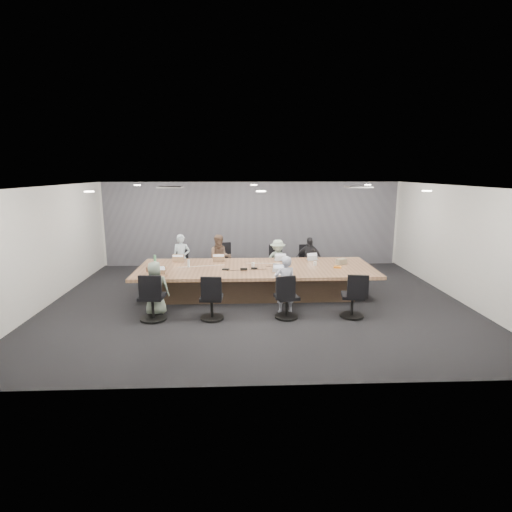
{
  "coord_description": "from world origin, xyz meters",
  "views": [
    {
      "loc": [
        -0.41,
        -9.42,
        3.14
      ],
      "look_at": [
        0.0,
        0.4,
        1.05
      ],
      "focal_mm": 28.0,
      "sensor_mm": 36.0,
      "label": 1
    }
  ],
  "objects_px": {
    "person_1": "(220,258)",
    "stapler": "(244,269)",
    "chair_6": "(287,300)",
    "snack_packet": "(337,267)",
    "chair_3": "(307,265)",
    "laptop_0": "(179,261)",
    "laptop_4": "(160,276)",
    "person_3": "(309,259)",
    "chair_2": "(276,265)",
    "laptop_6": "(282,274)",
    "person_0": "(182,258)",
    "laptop_2": "(280,260)",
    "conference_table": "(256,280)",
    "laptop_1": "(219,260)",
    "canvas_bag": "(341,261)",
    "person_2": "(278,260)",
    "laptop_3": "(312,259)",
    "chair_5": "(212,301)",
    "chair_0": "(184,266)",
    "bottle_green_left": "(155,260)",
    "person_4": "(155,288)",
    "person_6": "(285,284)",
    "mug_brown": "(148,269)",
    "chair_1": "(221,264)",
    "chair_7": "(352,299)",
    "bottle_green_right": "(285,264)",
    "chair_4": "(152,300)",
    "bottle_clear": "(189,263)"
  },
  "relations": [
    {
      "from": "snack_packet",
      "to": "bottle_green_left",
      "type": "bearing_deg",
      "value": 172.29
    },
    {
      "from": "person_3",
      "to": "snack_packet",
      "type": "bearing_deg",
      "value": -58.11
    },
    {
      "from": "person_4",
      "to": "person_6",
      "type": "xyz_separation_m",
      "value": [
        2.88,
        0.0,
        0.05
      ]
    },
    {
      "from": "person_2",
      "to": "laptop_3",
      "type": "bearing_deg",
      "value": -37.52
    },
    {
      "from": "mug_brown",
      "to": "canvas_bag",
      "type": "relative_size",
      "value": 0.46
    },
    {
      "from": "chair_6",
      "to": "snack_packet",
      "type": "height_order",
      "value": "chair_6"
    },
    {
      "from": "person_1",
      "to": "laptop_2",
      "type": "bearing_deg",
      "value": -23.43
    },
    {
      "from": "bottle_green_right",
      "to": "snack_packet",
      "type": "relative_size",
      "value": 1.33
    },
    {
      "from": "chair_2",
      "to": "chair_5",
      "type": "bearing_deg",
      "value": 66.92
    },
    {
      "from": "conference_table",
      "to": "laptop_1",
      "type": "height_order",
      "value": "laptop_1"
    },
    {
      "from": "chair_4",
      "to": "canvas_bag",
      "type": "xyz_separation_m",
      "value": [
        4.55,
        1.93,
        0.37
      ]
    },
    {
      "from": "laptop_3",
      "to": "person_1",
      "type": "bearing_deg",
      "value": -23.9
    },
    {
      "from": "laptop_6",
      "to": "mug_brown",
      "type": "distance_m",
      "value": 3.28
    },
    {
      "from": "bottle_green_right",
      "to": "person_1",
      "type": "bearing_deg",
      "value": 138.08
    },
    {
      "from": "laptop_1",
      "to": "laptop_4",
      "type": "distance_m",
      "value": 2.07
    },
    {
      "from": "chair_2",
      "to": "laptop_6",
      "type": "relative_size",
      "value": 2.1
    },
    {
      "from": "bottle_green_right",
      "to": "mug_brown",
      "type": "height_order",
      "value": "bottle_green_right"
    },
    {
      "from": "person_0",
      "to": "laptop_2",
      "type": "height_order",
      "value": "person_0"
    },
    {
      "from": "person_2",
      "to": "bottle_green_right",
      "type": "height_order",
      "value": "person_2"
    },
    {
      "from": "chair_4",
      "to": "laptop_6",
      "type": "distance_m",
      "value": 3.04
    },
    {
      "from": "chair_3",
      "to": "stapler",
      "type": "height_order",
      "value": "stapler"
    },
    {
      "from": "laptop_4",
      "to": "bottle_green_right",
      "type": "height_order",
      "value": "bottle_green_right"
    },
    {
      "from": "chair_3",
      "to": "laptop_0",
      "type": "distance_m",
      "value": 3.81
    },
    {
      "from": "person_6",
      "to": "person_0",
      "type": "bearing_deg",
      "value": -52.87
    },
    {
      "from": "laptop_3",
      "to": "person_4",
      "type": "relative_size",
      "value": 0.23
    },
    {
      "from": "chair_5",
      "to": "laptop_2",
      "type": "height_order",
      "value": "chair_5"
    },
    {
      "from": "chair_0",
      "to": "chair_2",
      "type": "bearing_deg",
      "value": -160.51
    },
    {
      "from": "chair_2",
      "to": "laptop_0",
      "type": "relative_size",
      "value": 2.38
    },
    {
      "from": "person_3",
      "to": "person_6",
      "type": "distance_m",
      "value": 2.88
    },
    {
      "from": "person_1",
      "to": "stapler",
      "type": "relative_size",
      "value": 7.97
    },
    {
      "from": "bottle_green_left",
      "to": "bottle_clear",
      "type": "relative_size",
      "value": 1.19
    },
    {
      "from": "laptop_4",
      "to": "person_3",
      "type": "bearing_deg",
      "value": 42.3
    },
    {
      "from": "person_2",
      "to": "person_3",
      "type": "height_order",
      "value": "person_3"
    },
    {
      "from": "bottle_clear",
      "to": "laptop_3",
      "type": "bearing_deg",
      "value": 12.45
    },
    {
      "from": "chair_0",
      "to": "snack_packet",
      "type": "bearing_deg",
      "value": 175.16
    },
    {
      "from": "chair_1",
      "to": "laptop_6",
      "type": "bearing_deg",
      "value": 103.7
    },
    {
      "from": "person_6",
      "to": "laptop_6",
      "type": "xyz_separation_m",
      "value": [
        0.0,
        0.55,
        0.09
      ]
    },
    {
      "from": "stapler",
      "to": "chair_6",
      "type": "bearing_deg",
      "value": -61.86
    },
    {
      "from": "chair_7",
      "to": "person_0",
      "type": "xyz_separation_m",
      "value": [
        -4.12,
        3.05,
        0.29
      ]
    },
    {
      "from": "chair_2",
      "to": "chair_5",
      "type": "distance_m",
      "value": 3.81
    },
    {
      "from": "chair_6",
      "to": "bottle_clear",
      "type": "height_order",
      "value": "bottle_clear"
    },
    {
      "from": "chair_2",
      "to": "chair_6",
      "type": "xyz_separation_m",
      "value": [
        -0.09,
        -3.4,
        0.02
      ]
    },
    {
      "from": "chair_1",
      "to": "laptop_6",
      "type": "xyz_separation_m",
      "value": [
        1.57,
        -2.5,
        0.31
      ]
    },
    {
      "from": "person_1",
      "to": "person_6",
      "type": "bearing_deg",
      "value": -64.9
    },
    {
      "from": "chair_5",
      "to": "person_2",
      "type": "xyz_separation_m",
      "value": [
        1.71,
        3.05,
        0.2
      ]
    },
    {
      "from": "person_3",
      "to": "person_1",
      "type": "bearing_deg",
      "value": -165.12
    },
    {
      "from": "conference_table",
      "to": "laptop_3",
      "type": "relative_size",
      "value": 21.23
    },
    {
      "from": "laptop_4",
      "to": "laptop_2",
      "type": "bearing_deg",
      "value": 41.62
    },
    {
      "from": "laptop_0",
      "to": "person_4",
      "type": "distance_m",
      "value": 2.16
    },
    {
      "from": "laptop_6",
      "to": "canvas_bag",
      "type": "xyz_separation_m",
      "value": [
        1.67,
        1.03,
        0.06
      ]
    }
  ]
}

